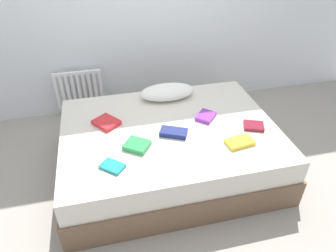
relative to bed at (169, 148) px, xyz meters
The scene contains 11 objects.
ground_plane 0.25m from the bed, ahead, with size 8.00×8.00×0.00m, color #9E998E.
bed is the anchor object (origin of this frame).
radiator 1.46m from the bed, 124.71° to the left, with size 0.56×0.04×0.48m.
pillow 0.63m from the bed, 78.72° to the left, with size 0.58×0.29×0.15m, color white.
textbook_teal 0.75m from the bed, 142.84° to the right, with size 0.18×0.12×0.02m, color teal.
textbook_navy 0.30m from the bed, 84.46° to the right, with size 0.24×0.13×0.05m, color navy.
textbook_green 0.48m from the bed, 146.59° to the right, with size 0.20×0.17×0.04m, color green.
textbook_purple 0.47m from the bed, 10.31° to the left, with size 0.19×0.15×0.04m, color purple.
textbook_maroon 0.82m from the bed, 13.35° to the right, with size 0.18×0.15×0.03m, color maroon.
textbook_yellow 0.70m from the bed, 35.17° to the right, with size 0.23×0.14×0.04m, color yellow.
textbook_red 0.65m from the bed, 161.88° to the left, with size 0.22×0.18×0.04m, color red.
Camera 1 is at (-0.54, -2.23, 2.14)m, focal length 32.68 mm.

